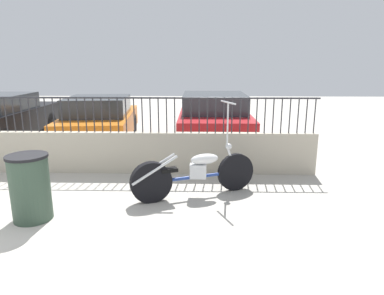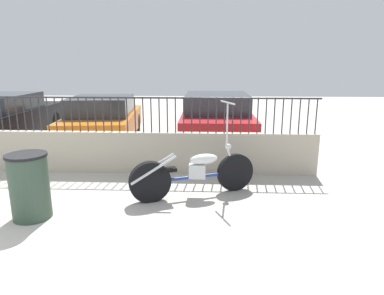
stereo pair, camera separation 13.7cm
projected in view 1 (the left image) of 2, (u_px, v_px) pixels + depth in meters
The scene contains 6 objects.
low_wall at pixel (65, 152), 7.08m from camera, with size 10.30×0.18×0.85m.
fence_railing at pixel (61, 109), 6.86m from camera, with size 10.30×0.04×0.71m.
motorcycle_blue at pixel (189, 174), 5.75m from camera, with size 2.09×0.97×1.60m.
trash_bin at pixel (30, 188), 4.89m from camera, with size 0.57×0.57×0.97m.
car_orange at pixel (100, 120), 9.63m from camera, with size 2.15×4.06×1.32m.
car_red at pixel (214, 119), 9.55m from camera, with size 1.88×4.27×1.41m.
Camera 1 is at (2.81, -3.65, 2.22)m, focal length 32.00 mm.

